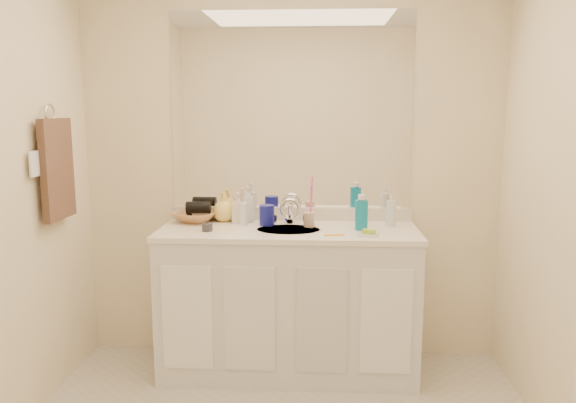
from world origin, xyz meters
The scene contains 26 objects.
wall_back centered at (0.00, 1.30, 1.20)m, with size 2.60×0.02×2.40m, color #FCECC5.
wall_front centered at (0.00, -1.30, 1.20)m, with size 2.60×0.02×2.40m, color #FCECC5.
vanity_cabinet centered at (0.00, 1.02, 0.42)m, with size 1.50×0.55×0.85m, color white.
countertop centered at (0.00, 1.02, 0.86)m, with size 1.52×0.57×0.03m, color white.
backsplash centered at (0.00, 1.29, 0.92)m, with size 1.52×0.03×0.08m, color silver.
sink_basin centered at (0.00, 1.00, 0.87)m, with size 0.37×0.37×0.02m, color beige.
faucet centered at (0.00, 1.18, 0.94)m, with size 0.02×0.02×0.11m, color silver.
mirror centered at (0.00, 1.29, 1.56)m, with size 1.48×0.01×1.20m, color white.
blue_mug centered at (-0.14, 1.12, 0.94)m, with size 0.09×0.09×0.12m, color navy.
tan_cup centered at (0.12, 1.09, 0.92)m, with size 0.06×0.06×0.09m, color #CDAD90.
toothbrush centered at (0.13, 1.09, 1.03)m, with size 0.01×0.01×0.20m, color #FF43A4.
mouthwash_bottle centered at (0.42, 1.02, 0.97)m, with size 0.07×0.07×0.17m, color #0D79A1.
clear_pump_bottle centered at (0.61, 1.14, 0.96)m, with size 0.06×0.06×0.15m, color silver.
soap_dish centered at (0.46, 0.86, 0.89)m, with size 0.10×0.08×0.01m, color silver.
green_soap centered at (0.46, 0.86, 0.90)m, with size 0.07×0.05×0.02m, color #A5C530.
orange_comb centered at (0.26, 0.86, 0.88)m, with size 0.12×0.02×0.00m, color #F1A319.
dark_jar centered at (-0.46, 0.94, 0.90)m, with size 0.06×0.06×0.04m, color #323138.
extra_white_bottle centered at (-0.28, 1.10, 0.95)m, with size 0.04×0.04×0.14m, color white.
soap_bottle_white centered at (-0.26, 1.21, 0.99)m, with size 0.09×0.09×0.22m, color silver.
soap_bottle_cream centered at (-0.32, 1.20, 0.97)m, with size 0.08×0.09×0.19m, color #F8E5CA.
soap_bottle_yellow centered at (-0.41, 1.22, 0.97)m, with size 0.14×0.14×0.18m, color #F6D45F.
wicker_basket centered at (-0.59, 1.19, 0.91)m, with size 0.26×0.26×0.06m, color #AC7345.
hair_dryer centered at (-0.57, 1.19, 0.97)m, with size 0.07×0.07×0.15m, color black.
towel_ring centered at (-1.27, 0.77, 1.55)m, with size 0.11×0.11×0.01m, color silver.
hand_towel centered at (-1.25, 0.77, 1.25)m, with size 0.04×0.32×0.55m, color #38261E.
switch_plate centered at (-1.27, 0.57, 1.30)m, with size 0.01×0.09×0.13m, color white.
Camera 1 is at (0.18, -2.19, 1.58)m, focal length 35.00 mm.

